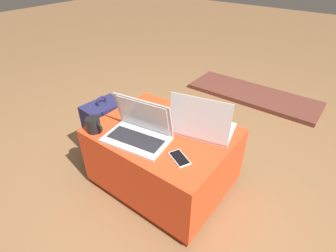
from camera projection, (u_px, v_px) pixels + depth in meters
ground_plane at (164, 182)px, 1.87m from camera, size 14.00×14.00×0.00m
ottoman at (163, 158)px, 1.74m from camera, size 0.85×0.65×0.45m
laptop_near at (139, 131)px, 1.52m from camera, size 0.40×0.28×0.24m
laptop_far at (202, 125)px, 1.57m from camera, size 0.40×0.33×0.27m
cell_phone at (179, 158)px, 1.40m from camera, size 0.15×0.12×0.01m
backpack at (106, 131)px, 2.00m from camera, size 0.25×0.30×0.53m
coffee_mug at (94, 125)px, 1.58m from camera, size 0.12×0.09×0.09m
fireplace_hearth at (253, 95)px, 2.93m from camera, size 1.40×0.50×0.04m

